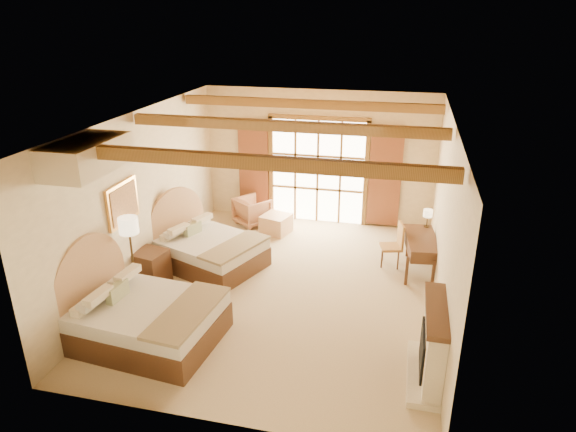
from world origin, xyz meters
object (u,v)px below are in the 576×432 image
(bed_near, at_px, (138,315))
(bed_far, at_px, (204,247))
(nightstand, at_px, (151,268))
(armchair, at_px, (252,211))
(desk, at_px, (420,253))

(bed_near, xyz_separation_m, bed_far, (0.05, 2.61, -0.04))
(bed_far, distance_m, nightstand, 1.18)
(bed_near, bearing_deg, nightstand, 116.85)
(bed_near, distance_m, bed_far, 2.61)
(nightstand, distance_m, armchair, 3.43)
(bed_near, relative_size, desk, 1.64)
(bed_far, distance_m, desk, 4.35)
(bed_far, bearing_deg, desk, 31.37)
(bed_near, distance_m, armchair, 4.95)
(armchair, bearing_deg, bed_far, 118.98)
(desk, bearing_deg, nightstand, -168.52)
(desk, bearing_deg, armchair, 150.93)
(bed_near, xyz_separation_m, armchair, (0.37, 4.93, -0.10))
(nightstand, relative_size, armchair, 0.91)
(nightstand, bearing_deg, desk, 30.20)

